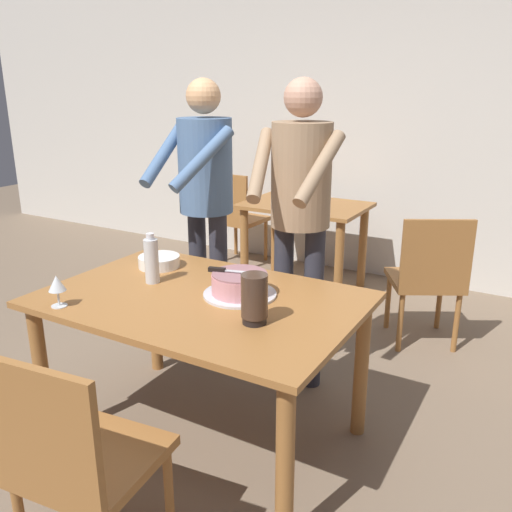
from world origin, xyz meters
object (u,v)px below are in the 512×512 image
object	(u,v)px
wine_glass_near	(57,284)
person_standing_beside	(205,191)
cake_knife	(225,270)
person_cutting_cake	(300,203)
chair_near_side	(76,458)
background_chair_0	(428,276)
background_chair_1	(235,215)
water_bottle	(152,260)
hurricane_lamp	(254,299)
cake_on_platter	(240,285)
main_dining_table	(202,318)
background_table	(305,223)
plate_stack	(159,261)

from	to	relation	value
wine_glass_near	person_standing_beside	xyz separation A→B (m)	(0.00, 1.13, 0.22)
cake_knife	wine_glass_near	bearing A→B (deg)	-138.66
person_cutting_cake	chair_near_side	size ratio (longest dim) A/B	1.91
background_chair_0	background_chair_1	bearing A→B (deg)	157.47
water_bottle	background_chair_0	bearing A→B (deg)	56.26
hurricane_lamp	cake_on_platter	bearing A→B (deg)	132.57
chair_near_side	background_chair_0	xyz separation A→B (m)	(0.60, 2.42, 0.00)
chair_near_side	background_chair_1	bearing A→B (deg)	113.29
background_chair_1	main_dining_table	bearing A→B (deg)	-61.33
background_table	chair_near_side	bearing A→B (deg)	-79.51
water_bottle	background_table	xyz separation A→B (m)	(-0.14, 2.09, -0.29)
wine_glass_near	background_chair_1	distance (m)	2.93
hurricane_lamp	person_cutting_cake	distance (m)	0.87
water_bottle	hurricane_lamp	size ratio (longest dim) A/B	1.19
person_cutting_cake	background_chair_1	xyz separation A→B (m)	(-1.47, 1.69, -0.58)
cake_on_platter	chair_near_side	distance (m)	1.02
chair_near_side	person_cutting_cake	bearing A→B (deg)	87.46
cake_knife	background_chair_0	world-z (taller)	background_chair_0
background_table	cake_knife	bearing A→B (deg)	-75.27
cake_on_platter	background_chair_1	world-z (taller)	background_chair_1
cake_knife	hurricane_lamp	xyz separation A→B (m)	(0.28, -0.21, -0.01)
plate_stack	water_bottle	world-z (taller)	water_bottle
cake_on_platter	cake_knife	xyz separation A→B (m)	(-0.07, -0.02, 0.06)
wine_glass_near	background_chair_0	distance (m)	2.31
water_bottle	background_chair_1	distance (m)	2.57
wine_glass_near	water_bottle	bearing A→B (deg)	70.12
main_dining_table	background_chair_1	bearing A→B (deg)	118.67
plate_stack	wine_glass_near	xyz separation A→B (m)	(-0.03, -0.64, 0.07)
plate_stack	person_standing_beside	size ratio (longest dim) A/B	0.13
person_standing_beside	chair_near_side	size ratio (longest dim) A/B	1.91
wine_glass_near	person_standing_beside	distance (m)	1.15
main_dining_table	cake_knife	world-z (taller)	cake_knife
hurricane_lamp	background_chair_1	xyz separation A→B (m)	(-1.66, 2.51, -0.37)
wine_glass_near	person_cutting_cake	bearing A→B (deg)	59.79
plate_stack	person_cutting_cake	world-z (taller)	person_cutting_cake
cake_on_platter	background_chair_1	bearing A→B (deg)	122.46
main_dining_table	water_bottle	xyz separation A→B (m)	(-0.32, 0.04, 0.22)
cake_on_platter	hurricane_lamp	distance (m)	0.31
person_cutting_cake	wine_glass_near	bearing A→B (deg)	-120.21
main_dining_table	person_cutting_cake	bearing A→B (deg)	76.79
plate_stack	water_bottle	size ratio (longest dim) A/B	0.88
person_cutting_cake	background_chair_0	size ratio (longest dim) A/B	1.91
cake_knife	main_dining_table	bearing A→B (deg)	-132.18
person_standing_beside	hurricane_lamp	bearing A→B (deg)	-45.65
water_bottle	background_chair_0	xyz separation A→B (m)	(1.01, 1.52, -0.37)
wine_glass_near	background_chair_0	bearing A→B (deg)	59.08
cake_knife	background_chair_0	xyz separation A→B (m)	(0.62, 1.47, -0.37)
plate_stack	person_cutting_cake	xyz separation A→B (m)	(0.61, 0.46, 0.30)
plate_stack	chair_near_side	world-z (taller)	chair_near_side
person_cutting_cake	background_chair_0	distance (m)	1.17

